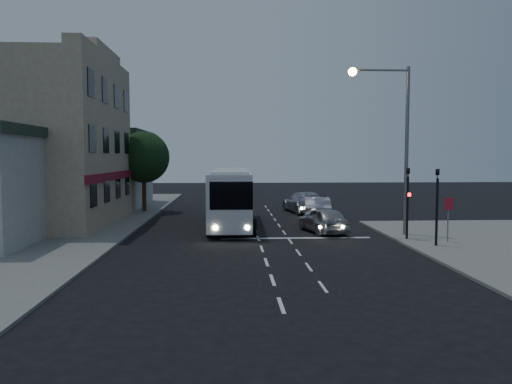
{
  "coord_description": "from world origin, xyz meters",
  "views": [
    {
      "loc": [
        -1.46,
        -24.2,
        4.31
      ],
      "look_at": [
        0.09,
        5.98,
        2.2
      ],
      "focal_mm": 35.0,
      "sensor_mm": 36.0,
      "label": 1
    }
  ],
  "objects": [
    {
      "name": "road_markings",
      "position": [
        1.29,
        3.31,
        0.0
      ],
      "size": [
        8.0,
        30.55,
        0.01
      ],
      "color": "silver",
      "rests_on": "ground"
    },
    {
      "name": "main_building",
      "position": [
        -13.96,
        8.0,
        5.16
      ],
      "size": [
        10.12,
        12.0,
        11.0
      ],
      "color": "#A08263",
      "rests_on": "sidewalk_far"
    },
    {
      "name": "ground",
      "position": [
        0.0,
        0.0,
        0.0
      ],
      "size": [
        120.0,
        120.0,
        0.0
      ],
      "primitive_type": "plane",
      "color": "black"
    },
    {
      "name": "traffic_signal_main",
      "position": [
        7.6,
        0.78,
        2.42
      ],
      "size": [
        0.25,
        0.35,
        4.1
      ],
      "color": "black",
      "rests_on": "sidewalk_near"
    },
    {
      "name": "car_sedan_b",
      "position": [
        4.25,
        14.17,
        0.82
      ],
      "size": [
        3.18,
        5.93,
        1.63
      ],
      "primitive_type": "imported",
      "rotation": [
        0.0,
        0.0,
        3.31
      ],
      "color": "#A4A5B1",
      "rests_on": "ground"
    },
    {
      "name": "car_suv",
      "position": [
        3.83,
        3.8,
        0.74
      ],
      "size": [
        2.66,
        4.61,
        1.48
      ],
      "primitive_type": "imported",
      "rotation": [
        0.0,
        0.0,
        3.36
      ],
      "color": "#A0A0A4",
      "rests_on": "ground"
    },
    {
      "name": "tour_bus",
      "position": [
        -1.43,
        6.87,
        1.91
      ],
      "size": [
        2.75,
        11.59,
        3.54
      ],
      "rotation": [
        0.0,
        0.0,
        -0.02
      ],
      "color": "silver",
      "rests_on": "ground"
    },
    {
      "name": "sidewalk_far",
      "position": [
        -13.0,
        8.0,
        0.06
      ],
      "size": [
        12.0,
        50.0,
        0.12
      ],
      "primitive_type": "cube",
      "color": "slate",
      "rests_on": "ground"
    },
    {
      "name": "low_building_north",
      "position": [
        -13.5,
        20.0,
        3.39
      ],
      "size": [
        9.4,
        9.4,
        6.5
      ],
      "color": "beige",
      "rests_on": "sidewalk_far"
    },
    {
      "name": "regulatory_sign",
      "position": [
        9.3,
        -0.24,
        1.6
      ],
      "size": [
        0.45,
        0.12,
        2.2
      ],
      "color": "slate",
      "rests_on": "sidewalk_near"
    },
    {
      "name": "car_sedan_a",
      "position": [
        4.41,
        9.33,
        0.8
      ],
      "size": [
        2.27,
        5.02,
        1.6
      ],
      "primitive_type": "imported",
      "rotation": [
        0.0,
        0.0,
        3.02
      ],
      "color": "#9B9AA9",
      "rests_on": "ground"
    },
    {
      "name": "traffic_signal_side",
      "position": [
        8.3,
        -1.2,
        2.42
      ],
      "size": [
        0.18,
        0.15,
        4.1
      ],
      "color": "black",
      "rests_on": "sidewalk_near"
    },
    {
      "name": "streetlight",
      "position": [
        7.34,
        2.2,
        5.73
      ],
      "size": [
        3.32,
        0.44,
        9.0
      ],
      "color": "slate",
      "rests_on": "sidewalk_near"
    },
    {
      "name": "street_tree",
      "position": [
        -8.21,
        15.02,
        4.5
      ],
      "size": [
        4.0,
        4.0,
        6.2
      ],
      "color": "black",
      "rests_on": "sidewalk_far"
    }
  ]
}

